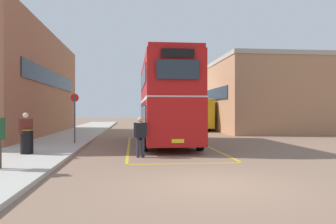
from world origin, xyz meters
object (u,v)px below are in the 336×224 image
object	(u,v)px
single_deck_bus	(188,113)
bus_stop_sign	(75,113)
pedestrian_waiting_near	(26,130)
pedestrian_boarding	(140,134)
double_decker_bus	(166,100)
litter_bin	(27,142)

from	to	relation	value
single_deck_bus	bus_stop_sign	world-z (taller)	single_deck_bus
pedestrian_waiting_near	pedestrian_boarding	bearing A→B (deg)	-5.66
double_decker_bus	bus_stop_sign	distance (m)	5.03
litter_bin	bus_stop_sign	bearing A→B (deg)	74.92
single_deck_bus	pedestrian_boarding	distance (m)	20.89
pedestrian_waiting_near	litter_bin	bearing A→B (deg)	66.53
single_deck_bus	bus_stop_sign	size ratio (longest dim) A/B	3.71
pedestrian_boarding	bus_stop_sign	bearing A→B (deg)	125.04
litter_bin	bus_stop_sign	distance (m)	4.62
pedestrian_boarding	litter_bin	distance (m)	4.61
pedestrian_waiting_near	bus_stop_sign	size ratio (longest dim) A/B	0.63
double_decker_bus	litter_bin	size ratio (longest dim) A/B	10.23
litter_bin	bus_stop_sign	world-z (taller)	bus_stop_sign
pedestrian_waiting_near	bus_stop_sign	bearing A→B (deg)	74.78
bus_stop_sign	pedestrian_boarding	bearing A→B (deg)	-54.96
litter_bin	pedestrian_waiting_near	bearing A→B (deg)	-113.47
double_decker_bus	pedestrian_waiting_near	distance (m)	7.90
single_deck_bus	pedestrian_waiting_near	world-z (taller)	single_deck_bus
pedestrian_waiting_near	bus_stop_sign	xyz separation A→B (m)	(1.20, 4.40, 0.64)
pedestrian_waiting_near	litter_bin	world-z (taller)	pedestrian_waiting_near
single_deck_bus	bus_stop_sign	bearing A→B (deg)	-119.54
double_decker_bus	pedestrian_boarding	xyz separation A→B (m)	(-1.56, -5.20, -1.57)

